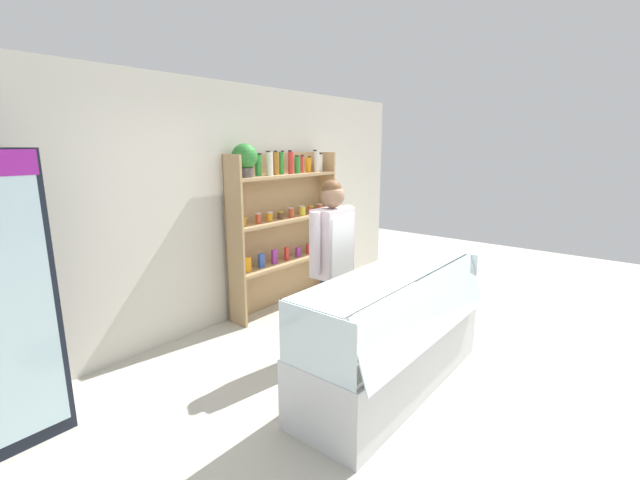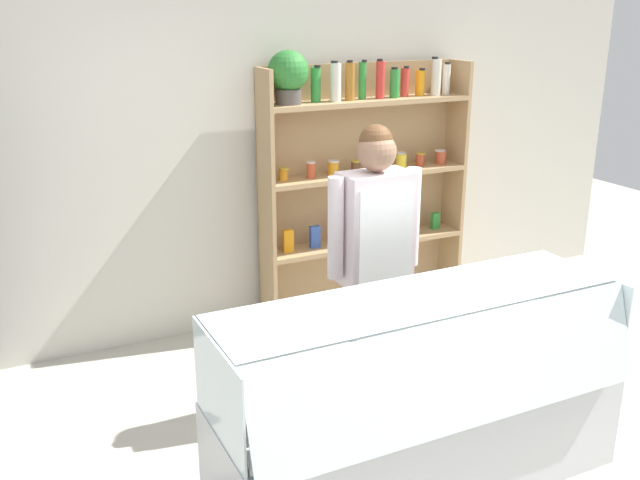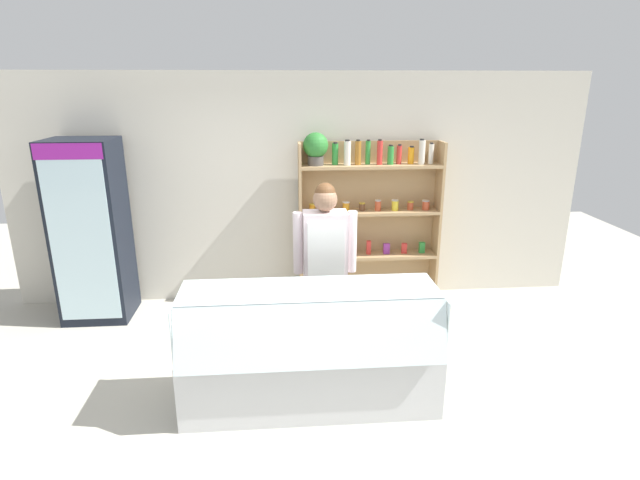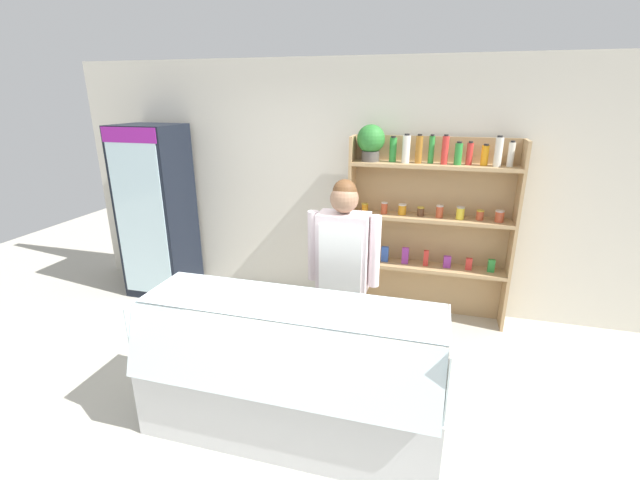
% 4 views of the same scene
% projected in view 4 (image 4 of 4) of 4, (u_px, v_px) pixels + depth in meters
% --- Properties ---
extents(ground_plane, '(12.00, 12.00, 0.00)m').
position_uv_depth(ground_plane, '(296.00, 428.00, 3.14)').
color(ground_plane, '#B7B2A3').
extents(back_wall, '(6.80, 0.10, 2.70)m').
position_uv_depth(back_wall, '(358.00, 187.00, 4.76)').
color(back_wall, beige).
rests_on(back_wall, ground).
extents(drinks_fridge, '(0.71, 0.63, 2.01)m').
position_uv_depth(drinks_fridge, '(157.00, 212.00, 5.06)').
color(drinks_fridge, black).
rests_on(drinks_fridge, ground).
extents(shelving_unit, '(1.66, 0.29, 2.04)m').
position_uv_depth(shelving_unit, '(422.00, 211.00, 4.43)').
color(shelving_unit, tan).
rests_on(shelving_unit, ground).
extents(deli_display_case, '(2.07, 0.74, 1.01)m').
position_uv_depth(deli_display_case, '(290.00, 393.00, 3.03)').
color(deli_display_case, silver).
rests_on(deli_display_case, ground).
extents(shop_clerk, '(0.60, 0.25, 1.71)m').
position_uv_depth(shop_clerk, '(343.00, 264.00, 3.48)').
color(shop_clerk, '#383D51').
rests_on(shop_clerk, ground).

